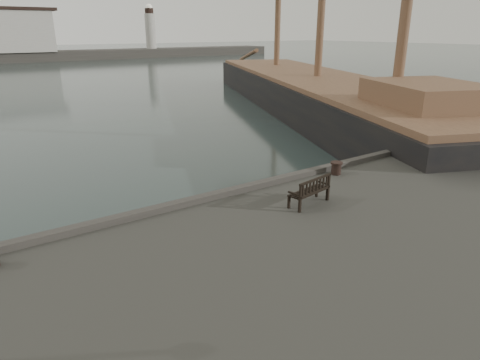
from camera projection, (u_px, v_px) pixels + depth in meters
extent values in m
plane|color=black|center=(230.00, 237.00, 13.78)|extent=(400.00, 400.00, 0.00)
cylinder|color=#A19E95|center=(150.00, 31.00, 103.48)|extent=(2.40, 2.40, 8.00)
sphere|color=silver|center=(149.00, 7.00, 101.69)|extent=(1.61, 1.61, 1.61)
cube|color=black|center=(309.00, 192.00, 12.23)|extent=(1.46, 0.69, 0.04)
cube|color=black|center=(315.00, 186.00, 12.02)|extent=(1.40, 0.27, 0.42)
cube|color=black|center=(309.00, 198.00, 12.30)|extent=(1.37, 0.61, 0.39)
cylinder|color=black|center=(336.00, 168.00, 14.84)|extent=(0.54, 0.54, 0.44)
cube|color=black|center=(316.00, 105.00, 35.41)|extent=(24.00, 41.70, 4.18)
cube|color=brown|center=(317.00, 78.00, 34.67)|extent=(23.29, 40.77, 0.30)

